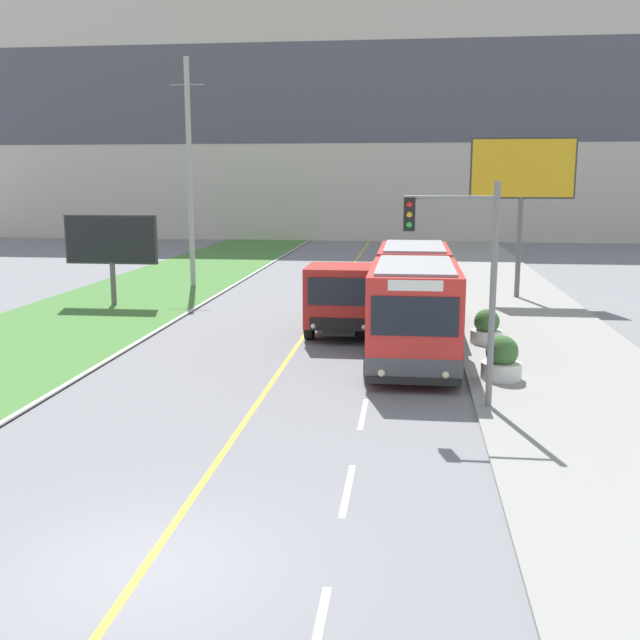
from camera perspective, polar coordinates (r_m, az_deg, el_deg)
name	(u,v)px	position (r m, az deg, el deg)	size (l,w,h in m)	color
ground_plane	(144,568)	(11.90, -13.28, -17.93)	(300.00, 300.00, 0.00)	slate
lane_marking_centre	(220,490)	(14.27, -7.63, -12.72)	(2.88, 140.00, 0.01)	gold
apartment_block_background	(373,104)	(74.47, 4.08, 16.12)	(80.00, 8.04, 25.56)	beige
city_bus	(414,299)	(25.69, 7.15, 1.57)	(2.75, 12.15, 3.20)	red
dump_truck	(344,299)	(27.56, 1.86, 1.64)	(2.59, 6.91, 2.63)	black
car_distant	(410,271)	(41.48, 6.86, 3.71)	(1.80, 4.30, 1.45)	silver
utility_pole_far	(190,173)	(40.43, -9.90, 10.94)	(1.80, 0.28, 11.81)	#9E9E99
traffic_light_mast	(466,266)	(18.50, 11.07, 4.08)	(2.28, 0.32, 5.62)	slate
billboard_large	(522,175)	(36.90, 15.17, 10.60)	(4.85, 0.24, 7.57)	#59595B
billboard_small	(111,242)	(35.14, -15.64, 5.76)	(4.26, 0.24, 4.09)	#59595B
planter_round_near	(502,360)	(21.77, 13.67, -2.98)	(1.14, 1.14, 1.25)	silver
planter_round_second	(487,328)	(26.43, 12.58, -0.62)	(1.09, 1.09, 1.18)	silver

